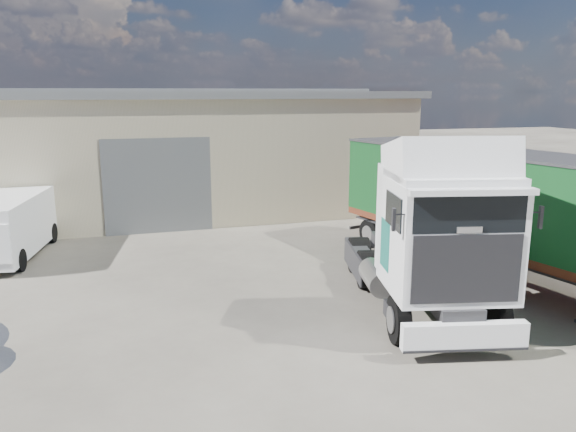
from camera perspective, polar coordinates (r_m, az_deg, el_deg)
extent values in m
plane|color=black|center=(13.02, -0.31, -11.39)|extent=(120.00, 120.00, 0.00)
cube|color=beige|center=(27.67, -22.39, 5.82)|extent=(30.00, 12.00, 5.00)
cube|color=#5D6062|center=(27.53, -22.86, 11.29)|extent=(30.60, 12.60, 0.30)
cube|color=#5D6062|center=(21.71, -13.06, 2.98)|extent=(4.00, 0.08, 3.60)
cube|color=#5D6062|center=(27.53, -22.89, 11.71)|extent=(30.60, 0.40, 0.15)
cube|color=maroon|center=(23.28, 23.22, 1.53)|extent=(0.35, 26.00, 2.50)
cylinder|color=black|center=(12.71, 15.93, -9.95)|extent=(2.62, 1.57, 1.05)
cylinder|color=black|center=(15.81, 11.67, -5.24)|extent=(2.67, 1.58, 1.05)
cylinder|color=black|center=(17.10, 10.42, -3.83)|extent=(2.67, 1.58, 1.05)
cube|color=#2D2D30|center=(14.71, 12.88, -5.15)|extent=(2.34, 6.59, 0.30)
cube|color=white|center=(11.89, 17.49, -11.54)|extent=(2.52, 0.81, 0.55)
cube|color=white|center=(12.48, 15.86, -1.96)|extent=(2.93, 2.78, 2.43)
cube|color=black|center=(11.56, 17.66, -5.16)|extent=(2.14, 0.55, 1.39)
cube|color=black|center=(11.30, 17.99, 0.16)|extent=(2.19, 0.55, 0.75)
cube|color=white|center=(12.38, 15.98, 5.29)|extent=(2.83, 2.43, 1.22)
cube|color=#0C584C|center=(12.56, 9.81, -2.87)|extent=(0.18, 0.73, 1.09)
cube|color=#0C584C|center=(13.37, 20.26, -2.53)|extent=(0.18, 0.73, 1.09)
cylinder|color=#2D2D30|center=(15.83, 11.57, -3.03)|extent=(1.31, 1.31, 0.12)
cylinder|color=black|center=(19.89, 11.79, -1.70)|extent=(2.48, 1.45, 0.97)
cube|color=#2D2D30|center=(17.31, 19.93, -3.17)|extent=(3.12, 10.85, 0.32)
cube|color=#512712|center=(17.24, 20.00, -2.20)|extent=(4.63, 11.19, 0.22)
cube|color=black|center=(16.97, 20.33, 2.04)|extent=(4.63, 11.19, 2.37)
cube|color=#2D2D30|center=(16.81, 20.64, 6.08)|extent=(4.70, 11.26, 0.07)
cylinder|color=black|center=(22.03, -25.12, -1.62)|extent=(2.11, 1.04, 0.69)
cube|color=white|center=(20.32, -26.76, -0.69)|extent=(2.82, 5.12, 1.79)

